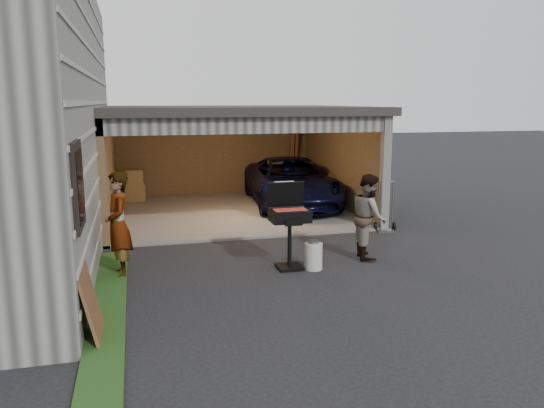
{
  "coord_description": "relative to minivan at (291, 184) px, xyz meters",
  "views": [
    {
      "loc": [
        -1.77,
        -7.7,
        3.03
      ],
      "look_at": [
        0.67,
        1.67,
        1.15
      ],
      "focal_mm": 35.0,
      "sensor_mm": 36.0,
      "label": 1
    }
  ],
  "objects": [
    {
      "name": "ground",
      "position": [
        -2.6,
        -6.9,
        -0.68
      ],
      "size": [
        80.0,
        80.0,
        0.0
      ],
      "primitive_type": "plane",
      "color": "black",
      "rests_on": "ground"
    },
    {
      "name": "groundcover_strip",
      "position": [
        -4.85,
        -7.9,
        -0.65
      ],
      "size": [
        0.5,
        8.0,
        0.06
      ],
      "primitive_type": "cube",
      "color": "#193814",
      "rests_on": "ground"
    },
    {
      "name": "garage",
      "position": [
        -1.84,
        -0.11,
        1.19
      ],
      "size": [
        6.8,
        6.3,
        2.9
      ],
      "color": "#605E59",
      "rests_on": "ground"
    },
    {
      "name": "minivan",
      "position": [
        0.0,
        0.0,
        0.0
      ],
      "size": [
        2.68,
        5.07,
        1.36
      ],
      "primitive_type": "imported",
      "rotation": [
        0.0,
        0.0,
        -0.09
      ],
      "color": "black",
      "rests_on": "ground"
    },
    {
      "name": "woman",
      "position": [
        -4.7,
        -5.32,
        0.25
      ],
      "size": [
        0.55,
        0.74,
        1.86
      ],
      "primitive_type": "imported",
      "rotation": [
        0.0,
        0.0,
        -1.41
      ],
      "color": "#C3E3F5",
      "rests_on": "ground"
    },
    {
      "name": "man",
      "position": [
        0.0,
        -5.31,
        0.15
      ],
      "size": [
        0.78,
        0.92,
        1.66
      ],
      "primitive_type": "imported",
      "rotation": [
        0.0,
        0.0,
        1.36
      ],
      "color": "#49301C",
      "rests_on": "ground"
    },
    {
      "name": "bbq_grill",
      "position": [
        -1.7,
        -5.57,
        0.25
      ],
      "size": [
        0.71,
        0.62,
        1.57
      ],
      "color": "black",
      "rests_on": "ground"
    },
    {
      "name": "propane_tank",
      "position": [
        -1.29,
        -5.76,
        -0.43
      ],
      "size": [
        0.34,
        0.34,
        0.49
      ],
      "primitive_type": "cylinder",
      "rotation": [
        0.0,
        0.0,
        -0.05
      ],
      "color": "silver",
      "rests_on": "ground"
    },
    {
      "name": "plywood_panel",
      "position": [
        -5.0,
        -7.8,
        -0.19
      ],
      "size": [
        0.25,
        0.88,
        0.97
      ],
      "primitive_type": "cube",
      "rotation": [
        0.0,
        -0.21,
        0.0
      ],
      "color": "#51321C",
      "rests_on": "ground"
    },
    {
      "name": "hand_truck",
      "position": [
        1.32,
        -3.43,
        -0.45
      ],
      "size": [
        0.53,
        0.45,
        1.21
      ],
      "rotation": [
        0.0,
        0.0,
        -0.22
      ],
      "color": "slate",
      "rests_on": "ground"
    }
  ]
}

